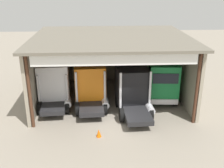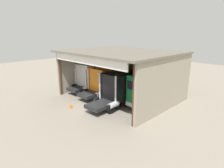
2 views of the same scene
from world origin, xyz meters
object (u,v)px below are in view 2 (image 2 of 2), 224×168
(oil_drum, at_px, (152,90))
(traffic_cone, at_px, (71,106))
(truck_white_left_bay, at_px, (88,77))
(truck_orange_center_right_bay, at_px, (100,82))
(tool_cart, at_px, (133,86))
(truck_black_center_left_bay, at_px, (115,89))
(truck_green_center_bay, at_px, (145,91))

(oil_drum, relative_size, traffic_cone, 1.63)
(truck_white_left_bay, distance_m, traffic_cone, 6.46)
(truck_white_left_bay, relative_size, oil_drum, 5.04)
(truck_orange_center_right_bay, xyz_separation_m, tool_cart, (0.82, 5.49, -1.37))
(truck_black_center_left_bay, bearing_deg, truck_green_center_bay, 28.30)
(truck_white_left_bay, height_order, oil_drum, truck_white_left_bay)
(truck_orange_center_right_bay, distance_m, truck_green_center_bay, 6.12)
(oil_drum, relative_size, tool_cart, 0.91)
(truck_white_left_bay, distance_m, tool_cart, 6.54)
(truck_black_center_left_bay, relative_size, traffic_cone, 9.60)
(truck_black_center_left_bay, bearing_deg, truck_orange_center_right_bay, 162.86)
(truck_white_left_bay, bearing_deg, truck_green_center_bay, -1.21)
(oil_drum, xyz_separation_m, traffic_cone, (-3.27, -10.14, -0.18))
(truck_orange_center_right_bay, bearing_deg, traffic_cone, -85.27)
(truck_orange_center_right_bay, relative_size, tool_cart, 4.47)
(truck_orange_center_right_bay, height_order, tool_cart, truck_orange_center_right_bay)
(oil_drum, height_order, tool_cart, tool_cart)
(truck_orange_center_right_bay, relative_size, traffic_cone, 7.97)
(traffic_cone, bearing_deg, truck_green_center_bay, 44.87)
(truck_white_left_bay, bearing_deg, oil_drum, 32.76)
(truck_green_center_bay, xyz_separation_m, traffic_cone, (-5.48, -5.46, -1.63))
(truck_black_center_left_bay, bearing_deg, oil_drum, 82.66)
(truck_black_center_left_bay, bearing_deg, traffic_cone, -128.73)
(truck_white_left_bay, height_order, truck_orange_center_right_bay, truck_white_left_bay)
(truck_orange_center_right_bay, relative_size, oil_drum, 4.89)
(truck_white_left_bay, relative_size, truck_green_center_bay, 0.91)
(oil_drum, bearing_deg, truck_orange_center_right_bay, -125.25)
(truck_green_center_bay, bearing_deg, traffic_cone, 49.31)
(truck_orange_center_right_bay, relative_size, truck_black_center_left_bay, 0.83)
(truck_orange_center_right_bay, bearing_deg, oil_drum, 52.37)
(oil_drum, bearing_deg, traffic_cone, -107.90)
(truck_white_left_bay, bearing_deg, truck_black_center_left_bay, -14.76)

